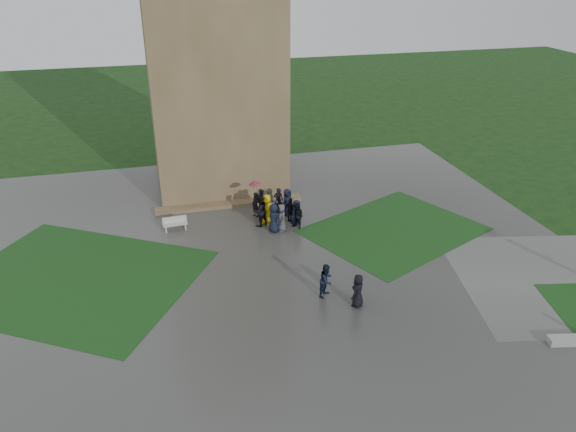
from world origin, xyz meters
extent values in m
plane|color=black|center=(0.00, 0.00, 0.00)|extent=(120.00, 120.00, 0.00)
cube|color=#353533|center=(0.00, 2.00, 0.01)|extent=(34.00, 34.00, 0.02)
cube|color=#133613|center=(-8.50, 4.00, 0.03)|extent=(14.10, 13.46, 0.01)
cube|color=#133613|center=(8.50, 5.00, 0.03)|extent=(11.12, 10.15, 0.01)
cube|color=brown|center=(0.00, 15.00, 9.00)|extent=(8.00, 8.00, 18.00)
cube|color=brown|center=(0.00, 10.60, 0.13)|extent=(9.00, 0.80, 0.22)
cube|color=#B3B3AE|center=(-3.45, 8.02, 0.42)|extent=(1.38, 0.51, 0.05)
cube|color=#B3B3AE|center=(-3.99, 7.98, 0.21)|extent=(0.10, 0.37, 0.38)
cube|color=#B3B3AE|center=(-2.91, 8.06, 0.21)|extent=(0.10, 0.37, 0.38)
cube|color=#B3B3AE|center=(-3.46, 8.22, 0.63)|extent=(1.36, 0.15, 0.36)
imported|color=black|center=(3.10, 7.49, 0.77)|extent=(0.81, 1.00, 1.50)
imported|color=black|center=(3.16, 8.48, 0.84)|extent=(0.97, 0.91, 1.65)
imported|color=black|center=(2.75, 9.01, 0.79)|extent=(0.65, 0.52, 1.55)
imported|color=#424247|center=(2.10, 8.31, 0.93)|extent=(0.96, 0.65, 1.83)
imported|color=black|center=(1.65, 8.64, 0.88)|extent=(0.58, 1.02, 1.73)
imported|color=black|center=(1.30, 8.72, 0.77)|extent=(0.56, 0.65, 1.51)
imported|color=gold|center=(1.74, 7.64, 0.91)|extent=(1.02, 1.05, 1.79)
imported|color=black|center=(1.29, 7.45, 0.97)|extent=(1.06, 0.90, 1.90)
imported|color=black|center=(1.88, 6.50, 0.86)|extent=(0.86, 0.98, 1.69)
imported|color=#424247|center=(2.32, 6.51, 0.83)|extent=(0.65, 0.86, 1.61)
imported|color=black|center=(3.26, 6.56, 0.79)|extent=(0.75, 0.86, 1.53)
imported|color=black|center=(3.34, 7.10, 0.77)|extent=(0.87, 0.76, 1.50)
imported|color=#CE5471|center=(1.30, 8.72, 1.94)|extent=(0.70, 0.70, 0.61)
imported|color=#71399D|center=(2.32, 6.51, 2.17)|extent=(0.91, 0.91, 0.83)
imported|color=black|center=(2.74, -0.31, 0.82)|extent=(0.87, 0.86, 1.60)
imported|color=black|center=(3.82, -1.46, 0.80)|extent=(0.92, 0.90, 1.57)
camera|label=1|loc=(-4.35, -20.83, 14.37)|focal=35.00mm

